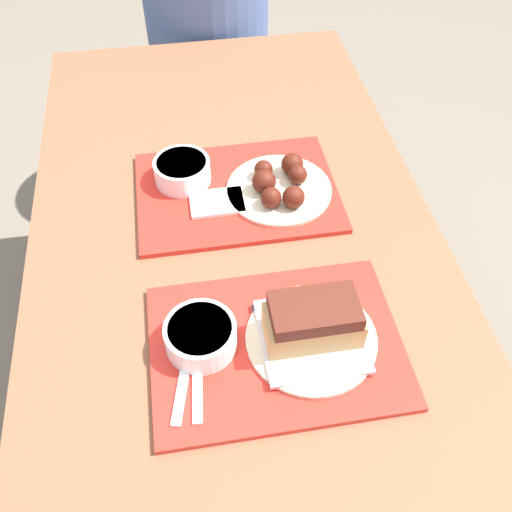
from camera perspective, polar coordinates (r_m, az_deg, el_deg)
The scene contains 14 objects.
ground_plane at distance 1.76m, azimuth -1.16°, elevation -15.90°, with size 12.00×12.00×0.00m, color #706656.
picnic_table at distance 1.20m, azimuth -1.63°, elevation -2.47°, with size 0.83×1.68×0.75m.
picnic_bench_far at distance 2.18m, azimuth -5.63°, elevation 14.63°, with size 0.79×0.28×0.45m.
tray_near at distance 0.99m, azimuth 2.03°, elevation -8.96°, with size 0.43×0.31×0.01m.
tray_far at distance 1.25m, azimuth -1.91°, elevation 6.42°, with size 0.43×0.31×0.01m.
bowl_coleslaw_near at distance 0.97m, azimuth -5.57°, elevation -7.90°, with size 0.12×0.12×0.05m.
brisket_sandwich_plate at distance 0.96m, azimuth 5.68°, elevation -7.09°, with size 0.23×0.23×0.10m.
plastic_fork_near at distance 0.96m, azimuth -7.23°, elevation -11.93°, with size 0.05×0.17×0.00m.
plastic_knife_near at distance 0.96m, azimuth -5.89°, elevation -11.77°, with size 0.03×0.17×0.00m.
condiment_packet at distance 1.02m, azimuth 0.65°, elevation -5.48°, with size 0.04×0.03×0.01m.
bowl_coleslaw_far at distance 1.26m, azimuth -7.39°, elevation 8.54°, with size 0.12×0.12×0.05m.
wings_plate_far at distance 1.23m, azimuth 2.39°, elevation 7.18°, with size 0.23×0.23×0.06m.
napkin_far at distance 1.21m, azimuth -3.93°, elevation 5.37°, with size 0.11×0.08×0.01m.
person_seated_across at distance 2.01m, azimuth -4.97°, elevation 23.21°, with size 0.40×0.40×0.70m.
Camera 1 is at (-0.09, -0.75, 1.59)m, focal length 40.00 mm.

